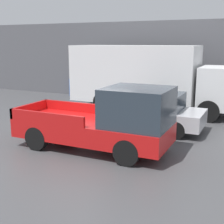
{
  "coord_description": "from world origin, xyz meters",
  "views": [
    {
      "loc": [
        5.06,
        -8.89,
        3.44
      ],
      "look_at": [
        0.57,
        0.72,
        1.06
      ],
      "focal_mm": 50.0,
      "sensor_mm": 36.0,
      "label": 1
    }
  ],
  "objects": [
    {
      "name": "building_wall",
      "position": [
        0.0,
        8.86,
        2.32
      ],
      "size": [
        28.0,
        0.15,
        4.65
      ],
      "color": "#56565B",
      "rests_on": "ground"
    },
    {
      "name": "newspaper_box",
      "position": [
        -5.86,
        8.53,
        0.56
      ],
      "size": [
        0.45,
        0.4,
        1.11
      ],
      "color": "#194CB2",
      "rests_on": "ground"
    },
    {
      "name": "delivery_truck",
      "position": [
        0.03,
        6.03,
        1.77
      ],
      "size": [
        8.29,
        2.43,
        3.29
      ],
      "color": "white",
      "rests_on": "ground"
    },
    {
      "name": "ground_plane",
      "position": [
        0.0,
        0.0,
        0.0
      ],
      "size": [
        60.0,
        60.0,
        0.0
      ],
      "primitive_type": "plane",
      "color": "#4C4C4F"
    },
    {
      "name": "pickup_truck",
      "position": [
        0.87,
        -0.28,
        0.98
      ],
      "size": [
        5.1,
        1.97,
        2.13
      ],
      "color": "red",
      "rests_on": "ground"
    },
    {
      "name": "car",
      "position": [
        1.27,
        2.76,
        0.76
      ],
      "size": [
        4.33,
        1.88,
        1.51
      ],
      "color": "silver",
      "rests_on": "ground"
    }
  ]
}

